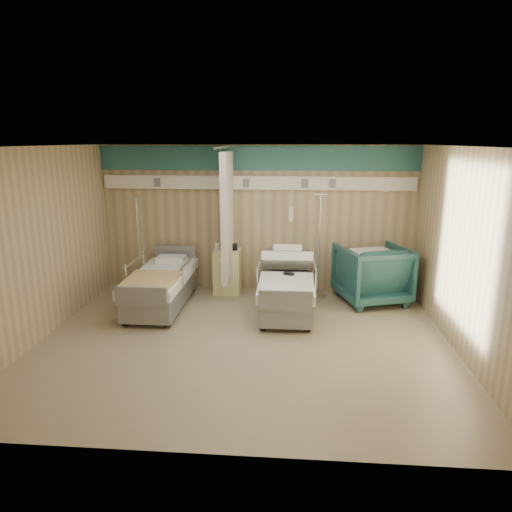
# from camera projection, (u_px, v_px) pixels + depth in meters

# --- Properties ---
(ground) EXTENTS (6.00, 5.00, 0.00)m
(ground) POSITION_uv_depth(u_px,v_px,m) (244.00, 341.00, 6.72)
(ground) COLOR gray
(ground) RESTS_ON ground
(room_walls) EXTENTS (6.04, 5.04, 2.82)m
(room_walls) POSITION_uv_depth(u_px,v_px,m) (243.00, 213.00, 6.50)
(room_walls) COLOR tan
(room_walls) RESTS_ON ground
(bed_right) EXTENTS (1.00, 2.16, 0.63)m
(bed_right) POSITION_uv_depth(u_px,v_px,m) (286.00, 293.00, 7.85)
(bed_right) COLOR white
(bed_right) RESTS_ON ground
(bed_left) EXTENTS (1.00, 2.16, 0.63)m
(bed_left) POSITION_uv_depth(u_px,v_px,m) (161.00, 290.00, 8.02)
(bed_left) COLOR white
(bed_left) RESTS_ON ground
(bedside_cabinet) EXTENTS (0.50, 0.48, 0.85)m
(bedside_cabinet) POSITION_uv_depth(u_px,v_px,m) (227.00, 271.00, 8.78)
(bedside_cabinet) COLOR #EBE893
(bedside_cabinet) RESTS_ON ground
(visitor_armchair) EXTENTS (1.42, 1.44, 1.06)m
(visitor_armchair) POSITION_uv_depth(u_px,v_px,m) (372.00, 274.00, 8.26)
(visitor_armchair) COLOR #1D494A
(visitor_armchair) RESTS_ON ground
(waffle_blanket) EXTENTS (0.84, 0.79, 0.08)m
(waffle_blanket) POSITION_uv_depth(u_px,v_px,m) (374.00, 243.00, 8.10)
(waffle_blanket) COLOR white
(waffle_blanket) RESTS_ON visitor_armchair
(iv_stand_right) EXTENTS (0.35, 0.35, 1.95)m
(iv_stand_right) POSITION_uv_depth(u_px,v_px,m) (318.00, 277.00, 8.53)
(iv_stand_right) COLOR silver
(iv_stand_right) RESTS_ON ground
(iv_stand_left) EXTENTS (0.33, 0.33, 1.84)m
(iv_stand_left) POSITION_uv_depth(u_px,v_px,m) (141.00, 273.00, 8.85)
(iv_stand_left) COLOR silver
(iv_stand_left) RESTS_ON ground
(call_remote) EXTENTS (0.20, 0.14, 0.04)m
(call_remote) POSITION_uv_depth(u_px,v_px,m) (289.00, 274.00, 7.82)
(call_remote) COLOR black
(call_remote) RESTS_ON bed_right
(tan_blanket) EXTENTS (0.86, 1.08, 0.04)m
(tan_blanket) POSITION_uv_depth(u_px,v_px,m) (151.00, 280.00, 7.49)
(tan_blanket) COLOR tan
(tan_blanket) RESTS_ON bed_left
(toiletry_bag) EXTENTS (0.23, 0.17, 0.11)m
(toiletry_bag) POSITION_uv_depth(u_px,v_px,m) (232.00, 247.00, 8.66)
(toiletry_bag) COLOR black
(toiletry_bag) RESTS_ON bedside_cabinet
(white_cup) EXTENTS (0.10, 0.10, 0.13)m
(white_cup) POSITION_uv_depth(u_px,v_px,m) (217.00, 247.00, 8.63)
(white_cup) COLOR white
(white_cup) RESTS_ON bedside_cabinet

